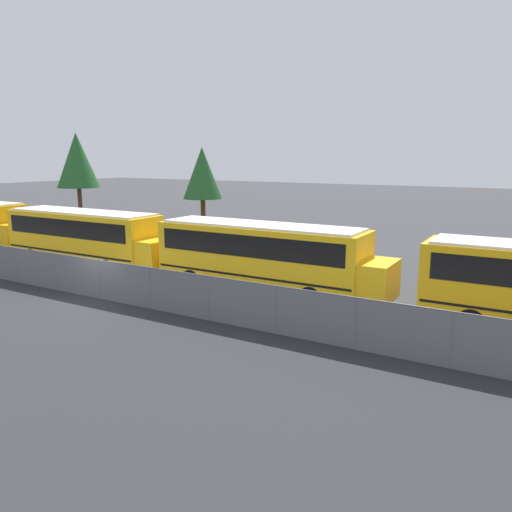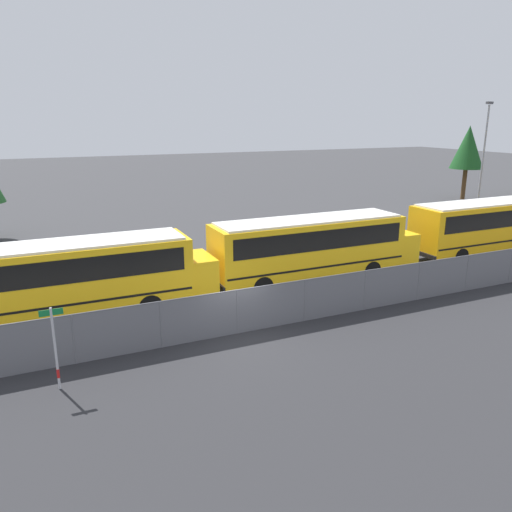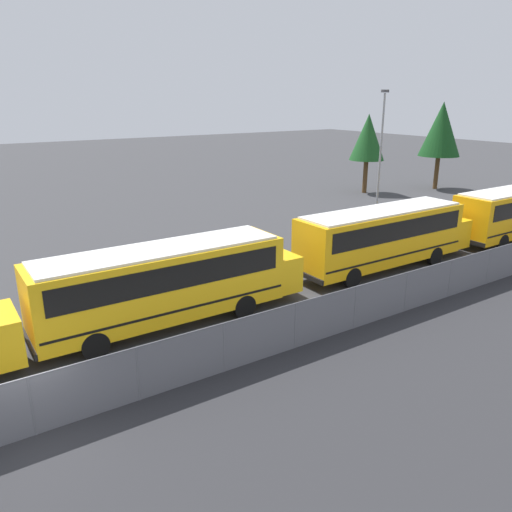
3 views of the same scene
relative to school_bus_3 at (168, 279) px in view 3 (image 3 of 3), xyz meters
name	(u,v)px [view 3 (image 3 of 3)]	position (x,y,z in m)	size (l,w,h in m)	color
ground_plane	(36,435)	(-6.14, -4.54, -2.00)	(200.00, 200.00, 0.00)	#38383A
fence	(32,406)	(-6.14, -4.54, -1.06)	(85.75, 0.07, 1.86)	#9EA0A5
school_bus_3	(168,279)	(0.00, 0.00, 0.00)	(11.61, 2.61, 3.37)	yellow
school_bus_4	(385,234)	(12.73, 0.05, 0.00)	(11.61, 2.61, 3.37)	#EDA80F
light_pole	(381,151)	(21.48, 8.85, 3.17)	(0.60, 0.24, 9.56)	gray
tree_2	(441,129)	(36.21, 14.63, 3.95)	(4.06, 4.06, 8.62)	#51381E
tree_3	(368,138)	(28.52, 17.08, 3.32)	(3.34, 3.34, 7.55)	#51381E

